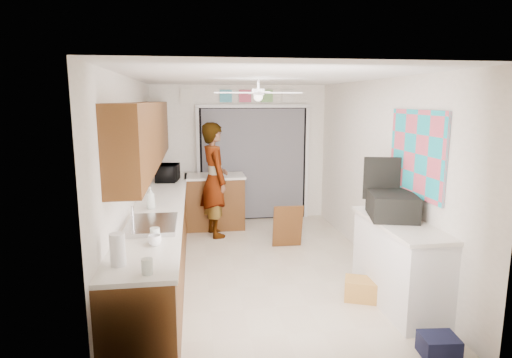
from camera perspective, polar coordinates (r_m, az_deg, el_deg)
name	(u,v)px	position (r m, az deg, el deg)	size (l,w,h in m)	color
floor	(260,268)	(5.87, 0.57, -11.83)	(5.00, 5.00, 0.00)	beige
ceiling	(261,78)	(5.44, 0.62, 13.36)	(5.00, 5.00, 0.00)	white
wall_back	(240,153)	(7.97, -2.17, 3.42)	(3.20, 3.20, 0.00)	white
wall_front	(314,238)	(3.14, 7.69, -7.74)	(3.20, 3.20, 0.00)	white
wall_left	(133,180)	(5.50, -16.09, -0.16)	(5.00, 5.00, 0.00)	white
wall_right	(378,174)	(5.97, 15.95, 0.65)	(5.00, 5.00, 0.00)	white
left_base_cabinets	(160,241)	(5.67, -12.65, -8.05)	(0.60, 4.80, 0.90)	#5C3715
left_countertop	(160,205)	(5.54, -12.74, -3.43)	(0.62, 4.80, 0.04)	white
upper_cabinets	(146,134)	(5.61, -14.48, 5.79)	(0.32, 4.00, 0.80)	#5C3715
sink_basin	(152,225)	(4.57, -13.70, -5.99)	(0.50, 0.76, 0.06)	silver
faucet	(133,217)	(4.56, -16.13, -4.88)	(0.03, 0.03, 0.22)	silver
peninsula_base	(215,202)	(7.58, -5.49, -3.13)	(1.00, 0.60, 0.90)	#5C3715
peninsula_top	(215,176)	(7.49, -5.55, 0.37)	(1.04, 0.64, 0.04)	white
back_opening_recess	(253,164)	(8.00, -0.36, 2.01)	(2.00, 0.06, 2.10)	black
curtain_panel	(254,164)	(7.96, -0.32, 1.97)	(1.90, 0.03, 2.05)	slate
door_trim_left	(198,165)	(7.89, -7.69, 1.80)	(0.06, 0.04, 2.10)	white
door_trim_right	(307,163)	(8.17, 6.78, 2.11)	(0.06, 0.04, 2.10)	white
door_trim_head	(254,106)	(7.88, -0.34, 9.69)	(2.10, 0.04, 0.06)	white
header_frame_1	(226,96)	(7.86, -4.05, 10.98)	(0.22, 0.02, 0.22)	#48AAC0
header_frame_2	(245,96)	(7.89, -1.47, 11.00)	(0.22, 0.02, 0.22)	#D6506C
header_frame_3	(267,96)	(7.95, 1.45, 11.00)	(0.22, 0.02, 0.22)	#76B065
header_frame_4	(288,96)	(8.02, 4.32, 10.97)	(0.22, 0.02, 0.22)	silver
route66_sign	(186,96)	(7.83, -9.25, 10.87)	(0.22, 0.02, 0.26)	silver
right_counter_base	(399,265)	(5.03, 18.49, -10.79)	(0.50, 1.40, 0.90)	white
right_counter_top	(400,223)	(4.88, 18.70, -5.63)	(0.54, 1.44, 0.04)	white
abstract_painting	(416,153)	(5.02, 20.61, 3.21)	(0.03, 1.15, 0.95)	#DD5166
ceiling_fan	(258,93)	(5.63, 0.30, 11.43)	(1.14, 1.14, 0.24)	white
microwave	(168,173)	(7.04, -11.68, 0.82)	(0.48, 0.33, 0.27)	black
soap_bottle	(151,198)	(5.27, -13.87, -2.45)	(0.11, 0.11, 0.27)	silver
cup	(155,240)	(3.97, -13.36, -7.96)	(0.12, 0.12, 0.10)	white
jar_a	(147,266)	(3.37, -14.32, -11.22)	(0.09, 0.09, 0.12)	silver
jar_b	(155,235)	(4.06, -13.31, -7.28)	(0.09, 0.09, 0.13)	silver
paper_towel_roll	(118,250)	(3.57, -17.97, -8.94)	(0.12, 0.12, 0.26)	white
suitcase	(392,205)	(4.99, 17.65, -3.35)	(0.48, 0.64, 0.27)	black
suitcase_rim	(391,215)	(5.01, 17.58, -4.57)	(0.44, 0.58, 0.02)	yellow
suitcase_lid	(382,178)	(5.19, 16.42, 0.07)	(0.42, 0.03, 0.50)	black
cardboard_box	(362,289)	(5.14, 13.92, -14.08)	(0.38, 0.28, 0.24)	gold
navy_crate	(439,346)	(4.35, 23.19, -19.79)	(0.31, 0.26, 0.19)	#141733
cabinet_door_panel	(288,226)	(6.56, 4.24, -6.31)	(0.45, 0.03, 0.67)	#5C3715
man	(215,180)	(7.04, -5.55, -0.11)	(0.68, 0.45, 1.88)	white
dog	(284,226)	(7.08, 3.71, -6.23)	(0.21, 0.49, 0.39)	black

